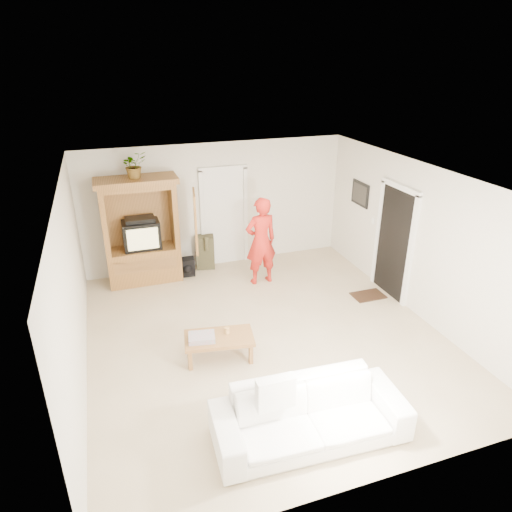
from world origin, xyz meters
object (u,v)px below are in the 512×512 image
Objects in this scene: armoire at (143,238)px; coffee_table at (219,339)px; man at (261,241)px; sofa at (310,415)px.

coffee_table is at bearing -76.42° from armoire.
man reaches higher than sofa.
man is at bearing -21.49° from armoire.
sofa is (1.34, -4.85, -0.58)m from armoire.
armoire reaches higher than sofa.
armoire reaches higher than coffee_table.
man reaches higher than coffee_table.
coffee_table is (-0.62, 1.84, -0.00)m from sofa.
sofa is (-0.80, -4.01, -0.54)m from man.
sofa is at bearing -62.26° from coffee_table.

